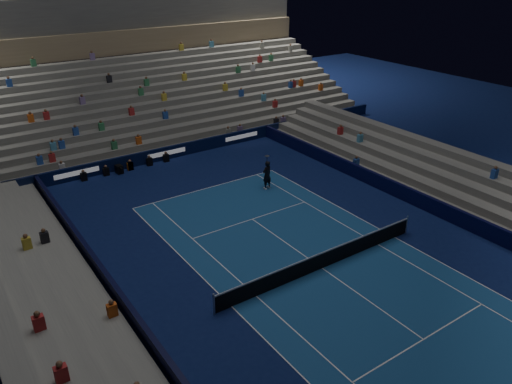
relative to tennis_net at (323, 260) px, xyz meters
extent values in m
plane|color=#0B1646|center=(0.00, 0.00, -0.50)|extent=(90.00, 90.00, 0.00)
cube|color=navy|center=(0.00, 0.00, -0.50)|extent=(10.97, 23.77, 0.01)
cube|color=black|center=(0.00, 18.50, 0.00)|extent=(44.00, 0.25, 1.00)
cube|color=black|center=(9.70, 0.00, 0.00)|extent=(0.25, 37.00, 1.00)
cube|color=black|center=(-9.70, 0.00, 0.00)|extent=(0.25, 37.00, 1.00)
cube|color=slate|center=(0.00, 19.50, -0.25)|extent=(44.00, 1.00, 0.50)
cube|color=slate|center=(0.00, 20.50, 0.00)|extent=(44.00, 1.00, 1.00)
cube|color=slate|center=(0.00, 21.50, 0.25)|extent=(44.00, 1.00, 1.50)
cube|color=slate|center=(0.00, 22.50, 0.50)|extent=(44.00, 1.00, 2.00)
cube|color=slate|center=(0.00, 23.50, 0.75)|extent=(44.00, 1.00, 2.50)
cube|color=slate|center=(0.00, 24.50, 1.00)|extent=(44.00, 1.00, 3.00)
cube|color=slate|center=(0.00, 25.50, 1.25)|extent=(44.00, 1.00, 3.50)
cube|color=slate|center=(0.00, 26.50, 1.50)|extent=(44.00, 1.00, 4.00)
cube|color=slate|center=(0.00, 27.50, 1.75)|extent=(44.00, 1.00, 4.50)
cube|color=slate|center=(0.00, 28.50, 2.00)|extent=(44.00, 1.00, 5.00)
cube|color=slate|center=(0.00, 29.50, 2.25)|extent=(44.00, 1.00, 5.50)
cube|color=slate|center=(0.00, 30.50, 2.50)|extent=(44.00, 1.00, 6.00)
cube|color=#847051|center=(0.00, 31.60, 6.60)|extent=(44.00, 0.60, 2.20)
cube|color=#4E4E4B|center=(0.00, 33.00, 9.20)|extent=(44.00, 2.40, 3.00)
cube|color=slate|center=(10.50, 0.00, -0.25)|extent=(1.00, 37.00, 0.50)
cube|color=slate|center=(11.50, 0.00, 0.00)|extent=(1.00, 37.00, 1.00)
cube|color=slate|center=(12.50, 0.00, 0.25)|extent=(1.00, 37.00, 1.50)
cube|color=slate|center=(13.50, 0.00, 0.50)|extent=(1.00, 37.00, 2.00)
cube|color=slate|center=(14.50, 0.00, 0.75)|extent=(1.00, 37.00, 2.50)
cube|color=slate|center=(-10.50, 0.00, -0.25)|extent=(1.00, 37.00, 0.50)
cube|color=slate|center=(-11.50, 0.00, 0.00)|extent=(1.00, 37.00, 1.00)
cube|color=slate|center=(-12.50, 0.00, 0.25)|extent=(1.00, 37.00, 1.50)
cube|color=slate|center=(-13.50, 0.00, 0.50)|extent=(1.00, 37.00, 2.00)
cube|color=slate|center=(-14.50, 0.00, 0.75)|extent=(1.00, 37.00, 2.50)
cylinder|color=#B2B2B7|center=(-6.40, 0.00, 0.05)|extent=(0.10, 0.10, 1.10)
cylinder|color=#B2B2B7|center=(6.40, 0.00, 0.05)|extent=(0.10, 0.10, 1.10)
cube|color=black|center=(0.00, 0.00, -0.05)|extent=(12.80, 0.03, 0.90)
cube|color=white|center=(0.00, 0.00, 0.44)|extent=(12.80, 0.04, 0.08)
imported|color=black|center=(3.33, 9.53, 0.51)|extent=(0.80, 0.59, 2.02)
cube|color=black|center=(-4.09, 17.88, -0.19)|extent=(0.51, 0.60, 0.62)
cylinder|color=black|center=(-4.09, 17.42, -0.01)|extent=(0.18, 0.36, 0.16)
camera|label=1|loc=(-14.98, -15.79, 14.06)|focal=35.03mm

